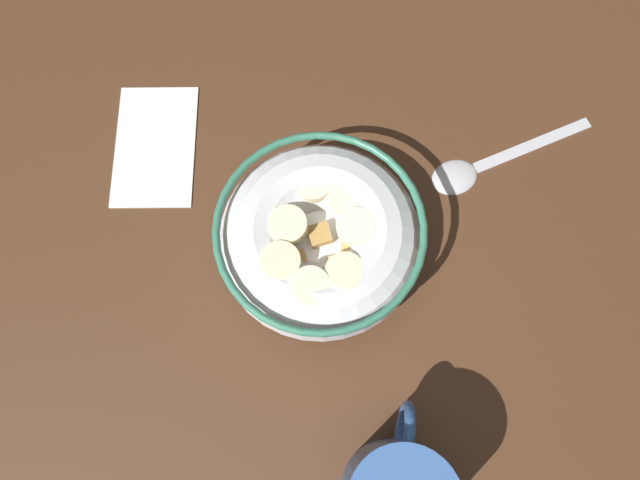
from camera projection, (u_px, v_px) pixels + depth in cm
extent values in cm
cube|color=#472B19|center=(320.00, 254.00, 49.53)|extent=(126.03, 126.03, 2.00)
cylinder|color=silver|center=(320.00, 250.00, 48.29)|extent=(8.77, 8.77, 0.60)
torus|color=silver|center=(320.00, 240.00, 45.69)|extent=(15.95, 15.95, 6.04)
torus|color=#337259|center=(320.00, 229.00, 43.09)|extent=(16.07, 16.07, 0.60)
cylinder|color=white|center=(320.00, 237.00, 45.03)|extent=(12.32, 12.32, 0.40)
cube|color=tan|center=(337.00, 269.00, 43.70)|extent=(1.71, 1.74, 0.81)
cube|color=tan|center=(352.00, 252.00, 43.97)|extent=(1.84, 1.89, 0.88)
cube|color=tan|center=(353.00, 202.00, 45.26)|extent=(2.35, 2.35, 0.83)
cube|color=tan|center=(264.00, 215.00, 44.89)|extent=(2.15, 2.18, 0.86)
cube|color=#B78947|center=(251.00, 236.00, 44.45)|extent=(2.13, 2.18, 0.97)
cube|color=#AD7F42|center=(382.00, 241.00, 44.29)|extent=(2.36, 2.36, 0.84)
cube|color=#AD7F42|center=(355.00, 223.00, 44.85)|extent=(2.38, 2.39, 0.96)
cube|color=tan|center=(285.00, 204.00, 45.21)|extent=(2.01, 1.98, 0.82)
cube|color=#B78947|center=(342.00, 291.00, 43.04)|extent=(1.85, 1.88, 0.81)
cube|color=#AD7F42|center=(274.00, 250.00, 43.95)|extent=(2.04, 2.07, 0.83)
cube|color=tan|center=(285.00, 225.00, 44.56)|extent=(2.22, 2.21, 0.76)
cube|color=tan|center=(305.00, 192.00, 45.41)|extent=(2.30, 2.31, 0.87)
cube|color=#AD7F42|center=(375.00, 198.00, 45.39)|extent=(1.99, 2.03, 0.87)
cube|color=#AD7F42|center=(324.00, 235.00, 44.38)|extent=(2.21, 2.24, 0.89)
cube|color=#B78947|center=(296.00, 262.00, 43.76)|extent=(2.20, 2.19, 0.76)
cube|color=tan|center=(259.00, 267.00, 43.59)|extent=(2.04, 2.08, 0.86)
cylinder|color=#F4EABC|center=(305.00, 285.00, 41.93)|extent=(3.52, 3.53, 1.39)
cylinder|color=#F4EABC|center=(313.00, 184.00, 44.76)|extent=(4.00, 4.01, 0.94)
cylinder|color=#F9EFC6|center=(355.00, 227.00, 43.55)|extent=(4.07, 4.12, 1.23)
cylinder|color=#F4EABC|center=(347.00, 195.00, 44.42)|extent=(3.91, 3.89, 1.33)
cylinder|color=beige|center=(280.00, 261.00, 42.47)|extent=(4.13, 4.17, 1.22)
cylinder|color=beige|center=(289.00, 220.00, 43.51)|extent=(4.19, 4.18, 1.21)
cylinder|color=#F4EABC|center=(345.00, 272.00, 42.38)|extent=(3.98, 3.93, 1.45)
ellipsoid|color=#B7B7BC|center=(455.00, 176.00, 50.18)|extent=(4.93, 5.20, 0.80)
cube|color=#B7B7BC|center=(533.00, 145.00, 51.31)|extent=(7.01, 10.15, 0.36)
torus|color=#335999|center=(404.00, 441.00, 40.15)|extent=(5.45, 0.80, 5.45)
cube|color=white|center=(155.00, 145.00, 51.32)|extent=(12.75, 8.94, 0.30)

